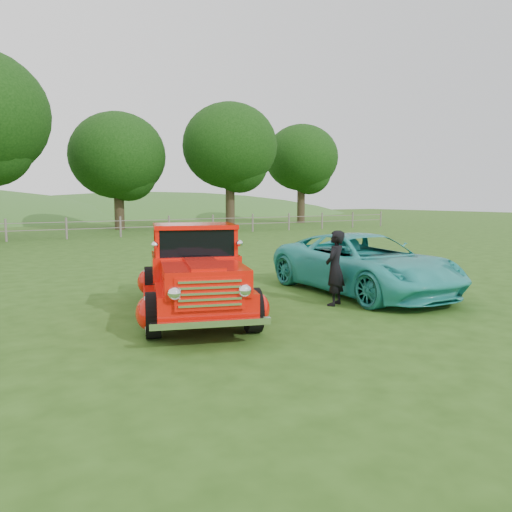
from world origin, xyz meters
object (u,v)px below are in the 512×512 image
tree_near_east (118,156)px  red_pickup (194,274)px  tree_mid_east (230,146)px  teal_sedan (364,264)px  tree_far_east (301,158)px  man (335,268)px

tree_near_east → red_pickup: 28.19m
tree_mid_east → teal_sedan: 27.65m
red_pickup → tree_mid_east: bearing=78.8°
tree_far_east → red_pickup: (-23.44, -28.08, -5.06)m
tree_near_east → red_pickup: bearing=-103.4°
tree_mid_east → red_pickup: tree_mid_east is taller
tree_far_east → tree_mid_east: bearing=-161.6°
red_pickup → man: bearing=3.8°
tree_mid_east → man: bearing=-114.1°
teal_sedan → man: size_ratio=3.21×
teal_sedan → man: man is taller
tree_far_east → red_pickup: 36.93m
tree_mid_east → tree_far_east: size_ratio=1.07×
man → tree_far_east: bearing=-155.0°
tree_near_east → man: (-3.55, -27.85, -4.45)m
tree_far_east → teal_sedan: size_ratio=1.73×
tree_far_east → man: bearing=-125.5°
teal_sedan → man: 1.64m
tree_near_east → teal_sedan: size_ratio=1.63×
tree_far_east → teal_sedan: bearing=-124.1°
tree_near_east → tree_mid_east: (8.00, -2.00, 0.93)m
red_pickup → teal_sedan: 4.38m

